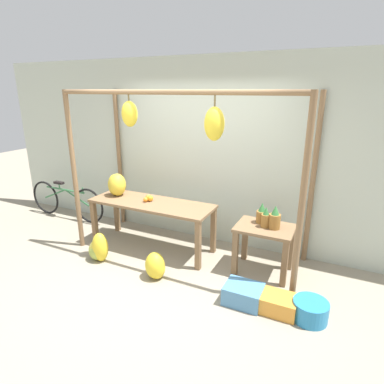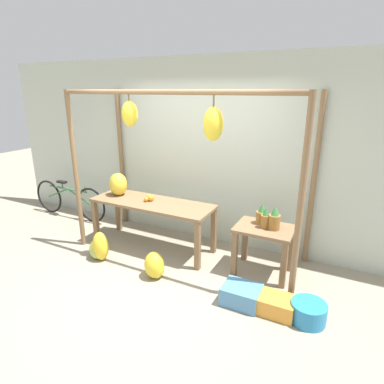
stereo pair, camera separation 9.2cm
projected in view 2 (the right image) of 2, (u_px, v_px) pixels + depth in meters
ground_plane at (155, 283)px, 4.03m from camera, size 20.00×20.00×0.00m
shop_wall_back at (207, 153)px, 4.90m from camera, size 8.00×0.08×2.80m
stall_awning at (182, 149)px, 4.09m from camera, size 3.25×1.18×2.33m
display_table_main at (152, 208)px, 4.77m from camera, size 1.87×0.64×0.74m
display_table_side at (264, 239)px, 4.13m from camera, size 0.73×0.54×0.65m
banana_pile_on_table at (118, 184)px, 5.00m from camera, size 0.36×0.37×0.35m
orange_pile at (150, 198)px, 4.78m from camera, size 0.13×0.16×0.09m
pineapple_cluster at (268, 218)px, 4.06m from camera, size 0.33×0.25×0.31m
banana_pile_ground_left at (99, 248)px, 4.56m from camera, size 0.40×0.38×0.43m
banana_pile_ground_right at (155, 266)px, 4.11m from camera, size 0.37×0.36×0.35m
fruit_crate_white at (241, 295)px, 3.63m from camera, size 0.42×0.34×0.21m
blue_bucket at (308, 312)px, 3.34m from camera, size 0.37×0.37×0.22m
parked_bicycle at (69, 200)px, 6.03m from camera, size 1.74×0.08×0.70m
fruit_crate_purple at (277, 305)px, 3.47m from camera, size 0.38×0.30×0.19m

